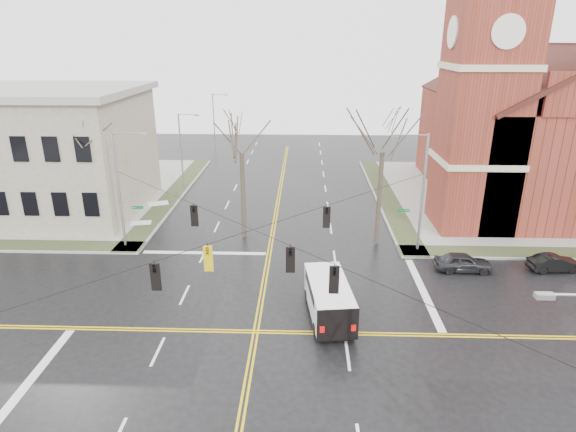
{
  "coord_description": "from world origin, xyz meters",
  "views": [
    {
      "loc": [
        2.61,
        -23.09,
        15.45
      ],
      "look_at": [
        1.61,
        6.0,
        4.77
      ],
      "focal_mm": 30.0,
      "sensor_mm": 36.0,
      "label": 1
    }
  ],
  "objects_px": {
    "church": "(533,117)",
    "signal_pole_ne": "(421,190)",
    "parked_car_b": "(554,263)",
    "streetlight_north_b": "(215,119)",
    "parked_car_a": "(463,262)",
    "tree_nw_far": "(92,139)",
    "tree_nw_near": "(242,147)",
    "tree_ne": "(383,146)",
    "streetlight_north_a": "(182,147)",
    "signal_pole_nw": "(121,187)",
    "cargo_van": "(328,295)"
  },
  "relations": [
    {
      "from": "signal_pole_ne",
      "to": "streetlight_north_b",
      "type": "xyz_separation_m",
      "value": [
        -21.97,
        36.5,
        -0.48
      ]
    },
    {
      "from": "tree_nw_far",
      "to": "streetlight_north_b",
      "type": "bearing_deg",
      "value": 84.09
    },
    {
      "from": "parked_car_b",
      "to": "tree_nw_far",
      "type": "xyz_separation_m",
      "value": [
        -34.6,
        5.68,
        7.54
      ]
    },
    {
      "from": "signal_pole_nw",
      "to": "signal_pole_ne",
      "type": "bearing_deg",
      "value": 0.0
    },
    {
      "from": "parked_car_b",
      "to": "streetlight_north_b",
      "type": "bearing_deg",
      "value": 32.15
    },
    {
      "from": "streetlight_north_a",
      "to": "streetlight_north_b",
      "type": "relative_size",
      "value": 1.0
    },
    {
      "from": "cargo_van",
      "to": "parked_car_a",
      "type": "xyz_separation_m",
      "value": [
        9.81,
        6.16,
        -0.64
      ]
    },
    {
      "from": "church",
      "to": "tree_ne",
      "type": "xyz_separation_m",
      "value": [
        -16.27,
        -12.07,
        -0.44
      ]
    },
    {
      "from": "tree_nw_near",
      "to": "parked_car_b",
      "type": "bearing_deg",
      "value": -13.88
    },
    {
      "from": "parked_car_a",
      "to": "tree_nw_near",
      "type": "xyz_separation_m",
      "value": [
        -16.24,
        5.84,
        6.9
      ]
    },
    {
      "from": "parked_car_a",
      "to": "tree_ne",
      "type": "distance_m",
      "value": 10.22
    },
    {
      "from": "streetlight_north_a",
      "to": "cargo_van",
      "type": "xyz_separation_m",
      "value": [
        14.77,
        -26.05,
        -3.16
      ]
    },
    {
      "from": "tree_ne",
      "to": "streetlight_north_a",
      "type": "bearing_deg",
      "value": 141.4
    },
    {
      "from": "signal_pole_ne",
      "to": "signal_pole_nw",
      "type": "height_order",
      "value": "same"
    },
    {
      "from": "signal_pole_ne",
      "to": "tree_ne",
      "type": "height_order",
      "value": "tree_ne"
    },
    {
      "from": "parked_car_b",
      "to": "tree_ne",
      "type": "distance_m",
      "value": 14.71
    },
    {
      "from": "streetlight_north_b",
      "to": "tree_ne",
      "type": "bearing_deg",
      "value": -61.52
    },
    {
      "from": "streetlight_north_b",
      "to": "tree_nw_near",
      "type": "height_order",
      "value": "tree_nw_near"
    },
    {
      "from": "church",
      "to": "tree_ne",
      "type": "bearing_deg",
      "value": -143.44
    },
    {
      "from": "church",
      "to": "signal_pole_ne",
      "type": "bearing_deg",
      "value": -135.34
    },
    {
      "from": "signal_pole_ne",
      "to": "parked_car_a",
      "type": "bearing_deg",
      "value": -52.42
    },
    {
      "from": "parked_car_a",
      "to": "tree_nw_far",
      "type": "bearing_deg",
      "value": 79.23
    },
    {
      "from": "church",
      "to": "parked_car_b",
      "type": "height_order",
      "value": "church"
    },
    {
      "from": "streetlight_north_a",
      "to": "cargo_van",
      "type": "distance_m",
      "value": 30.11
    },
    {
      "from": "church",
      "to": "tree_nw_near",
      "type": "height_order",
      "value": "church"
    },
    {
      "from": "signal_pole_nw",
      "to": "streetlight_north_b",
      "type": "xyz_separation_m",
      "value": [
        0.67,
        36.5,
        -0.48
      ]
    },
    {
      "from": "signal_pole_nw",
      "to": "tree_nw_far",
      "type": "distance_m",
      "value": 4.95
    },
    {
      "from": "church",
      "to": "streetlight_north_b",
      "type": "bearing_deg",
      "value": 146.75
    },
    {
      "from": "streetlight_north_b",
      "to": "tree_ne",
      "type": "relative_size",
      "value": 0.72
    },
    {
      "from": "streetlight_north_a",
      "to": "parked_car_b",
      "type": "distance_m",
      "value": 36.98
    },
    {
      "from": "streetlight_north_a",
      "to": "tree_nw_far",
      "type": "xyz_separation_m",
      "value": [
        -3.52,
        -13.99,
        3.67
      ]
    },
    {
      "from": "cargo_van",
      "to": "parked_car_a",
      "type": "bearing_deg",
      "value": 25.18
    },
    {
      "from": "parked_car_a",
      "to": "streetlight_north_b",
      "type": "bearing_deg",
      "value": 32.73
    },
    {
      "from": "church",
      "to": "signal_pole_ne",
      "type": "distance_m",
      "value": 19.22
    },
    {
      "from": "streetlight_north_b",
      "to": "tree_nw_far",
      "type": "height_order",
      "value": "tree_nw_far"
    },
    {
      "from": "church",
      "to": "parked_car_a",
      "type": "bearing_deg",
      "value": -123.01
    },
    {
      "from": "signal_pole_nw",
      "to": "streetlight_north_b",
      "type": "height_order",
      "value": "signal_pole_nw"
    },
    {
      "from": "cargo_van",
      "to": "parked_car_b",
      "type": "distance_m",
      "value": 17.52
    },
    {
      "from": "signal_pole_ne",
      "to": "streetlight_north_b",
      "type": "relative_size",
      "value": 1.12
    },
    {
      "from": "signal_pole_nw",
      "to": "tree_ne",
      "type": "bearing_deg",
      "value": 3.51
    },
    {
      "from": "streetlight_north_a",
      "to": "parked_car_a",
      "type": "relative_size",
      "value": 2.04
    },
    {
      "from": "streetlight_north_b",
      "to": "tree_ne",
      "type": "distance_m",
      "value": 40.3
    },
    {
      "from": "streetlight_north_a",
      "to": "streetlight_north_b",
      "type": "distance_m",
      "value": 20.0
    },
    {
      "from": "streetlight_north_a",
      "to": "tree_nw_near",
      "type": "bearing_deg",
      "value": -59.3
    },
    {
      "from": "signal_pole_ne",
      "to": "streetlight_north_a",
      "type": "bearing_deg",
      "value": 143.1
    },
    {
      "from": "signal_pole_nw",
      "to": "church",
      "type": "bearing_deg",
      "value": 20.21
    },
    {
      "from": "church",
      "to": "cargo_van",
      "type": "distance_m",
      "value": 31.6
    },
    {
      "from": "streetlight_north_b",
      "to": "parked_car_b",
      "type": "bearing_deg",
      "value": -51.92
    },
    {
      "from": "parked_car_b",
      "to": "tree_nw_near",
      "type": "bearing_deg",
      "value": 70.19
    },
    {
      "from": "church",
      "to": "tree_nw_far",
      "type": "height_order",
      "value": "church"
    }
  ]
}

